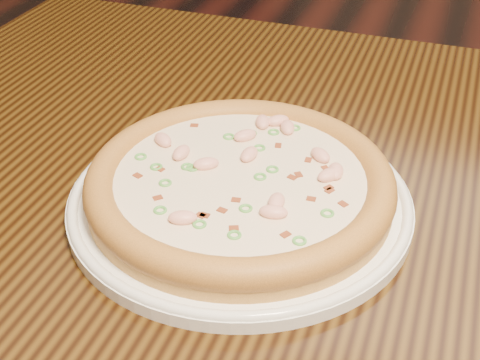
% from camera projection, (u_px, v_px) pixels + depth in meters
% --- Properties ---
extents(hero_table, '(1.20, 0.80, 0.75)m').
position_uv_depth(hero_table, '(367.00, 280.00, 0.68)').
color(hero_table, black).
rests_on(hero_table, ground).
extents(plate, '(0.31, 0.31, 0.02)m').
position_uv_depth(plate, '(240.00, 199.00, 0.61)').
color(plate, white).
rests_on(plate, hero_table).
extents(pizza, '(0.28, 0.28, 0.03)m').
position_uv_depth(pizza, '(240.00, 182.00, 0.60)').
color(pizza, tan).
rests_on(pizza, plate).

